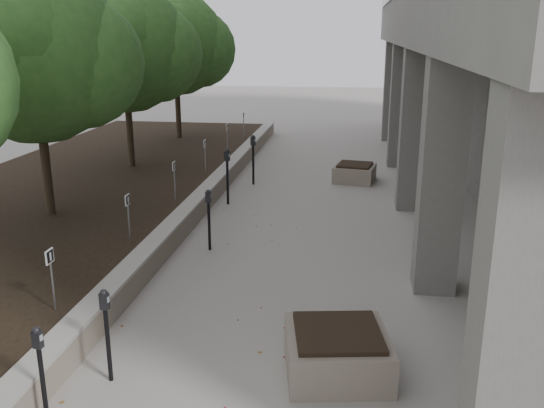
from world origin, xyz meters
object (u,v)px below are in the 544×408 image
Objects in this scene: parking_meter_1 at (42,376)px; parking_meter_3 at (209,220)px; parking_meter_4 at (227,177)px; planter_back at (355,172)px; crabapple_tree_3 at (38,92)px; crabapple_tree_4 at (126,75)px; planter_front at (337,351)px; parking_meter_2 at (107,336)px; parking_meter_5 at (253,160)px; crabapple_tree_5 at (176,66)px.

parking_meter_1 is 0.96× the size of parking_meter_3.
parking_meter_1 is at bearing -70.90° from parking_meter_4.
parking_meter_3 is at bearing 95.40° from parking_meter_1.
planter_back is (3.27, 2.96, -0.47)m from parking_meter_4.
crabapple_tree_3 is 3.70× the size of parking_meter_4.
crabapple_tree_4 reaches higher than planter_front.
crabapple_tree_4 is at bearing 122.36° from parking_meter_3.
parking_meter_2 is 10.34m from parking_meter_5.
planter_front is (6.62, -9.94, -2.81)m from crabapple_tree_4.
crabapple_tree_5 is at bearing 109.16° from parking_meter_2.
planter_front is at bearing -47.57° from parking_meter_4.
crabapple_tree_5 is 11.65m from parking_meter_3.
parking_meter_2 is 11.56m from planter_back.
crabapple_tree_4 is 4.36× the size of parking_meter_1.
parking_meter_5 is at bearing -164.79° from planter_back.
parking_meter_1 is 1.08× the size of planter_back.
parking_meter_1 is 9.13m from parking_meter_4.
parking_meter_5 is 1.28× the size of planter_back.
crabapple_tree_4 and crabapple_tree_5 have the same top height.
parking_meter_2 is 4.83m from parking_meter_3.
parking_meter_3 is 6.98m from planter_back.
parking_meter_2 is at bearing -93.13° from parking_meter_3.
crabapple_tree_4 is 1.00× the size of crabapple_tree_5.
parking_meter_5 reaches higher than parking_meter_4.
crabapple_tree_5 is 4.23× the size of parking_meter_2.
parking_meter_2 is at bearing 78.99° from parking_meter_1.
parking_meter_1 is 5.79m from parking_meter_3.
parking_meter_4 reaches higher than planter_front.
parking_meter_4 is (3.51, -7.36, -2.38)m from crabapple_tree_5.
crabapple_tree_3 is 3.68× the size of parking_meter_5.
parking_meter_2 is (3.72, -5.54, -2.48)m from crabapple_tree_3.
planter_back is (3.43, 12.09, -0.35)m from parking_meter_1.
crabapple_tree_5 is at bearing 113.91° from planter_front.
parking_meter_3 is at bearing -70.24° from crabapple_tree_5.
crabapple_tree_5 reaches higher than planter_back.
parking_meter_5 is at bearing 97.99° from parking_meter_1.
planter_back is (0.16, 10.54, -0.04)m from planter_front.
parking_meter_5 reaches higher than planter_front.
parking_meter_3 reaches higher than planter_back.
parking_meter_1 is at bearing -105.84° from planter_back.
planter_front is (2.90, 0.60, -0.33)m from parking_meter_2.
planter_back is at bearing 80.34° from parking_meter_2.
parking_meter_3 is 0.88× the size of parking_meter_5.
crabapple_tree_3 is 6.57m from parking_meter_5.
parking_meter_3 reaches higher than parking_meter_1.
crabapple_tree_5 is at bearing 111.83° from parking_meter_1.
parking_meter_2 is (3.72, -15.54, -2.48)m from crabapple_tree_5.
parking_meter_1 is at bearing -62.69° from crabapple_tree_3.
crabapple_tree_5 is 16.17m from parking_meter_2.
parking_meter_5 is (3.82, 4.80, -2.38)m from crabapple_tree_3.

